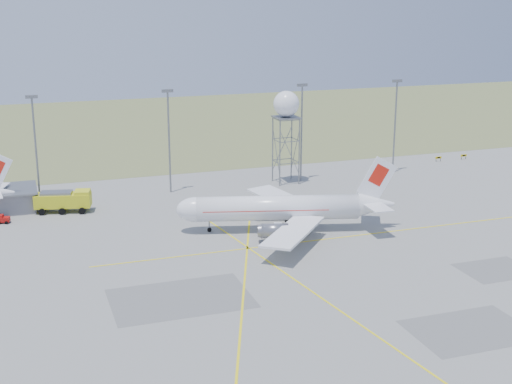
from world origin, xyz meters
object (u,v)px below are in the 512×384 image
object	(u,v)px
radar_tower	(286,132)
fire_truck	(65,202)
airliner_main	(281,208)
baggage_tug	(3,220)

from	to	relation	value
radar_tower	fire_truck	xyz separation A→B (m)	(-45.37, -6.46, -8.88)
radar_tower	airliner_main	bearing A→B (deg)	-112.67
airliner_main	radar_tower	bearing A→B (deg)	-97.37
airliner_main	radar_tower	world-z (taller)	radar_tower
airliner_main	fire_truck	bearing A→B (deg)	-18.84
fire_truck	baggage_tug	bearing A→B (deg)	-148.98
airliner_main	fire_truck	xyz separation A→B (m)	(-33.25, 22.55, -1.91)
radar_tower	fire_truck	size ratio (longest dim) A/B	1.85
airliner_main	baggage_tug	world-z (taller)	airliner_main
baggage_tug	fire_truck	bearing A→B (deg)	33.72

